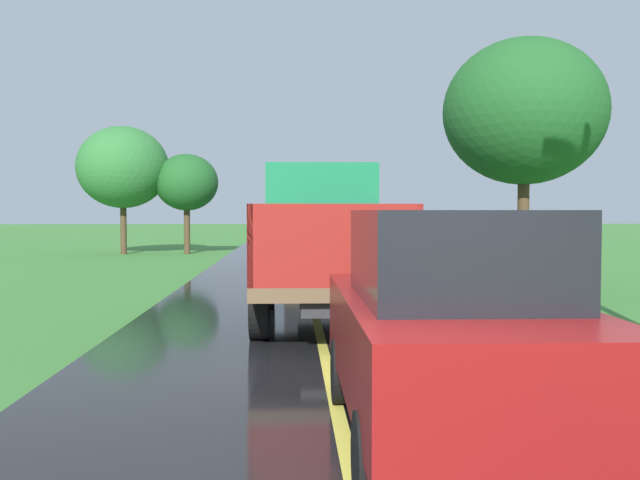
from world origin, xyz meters
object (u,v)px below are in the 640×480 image
roadside_tree_mid_right (123,167)px  roadside_tree_far_left (524,112)px  banana_truck_far (319,225)px  roadside_tree_near_left (187,183)px  following_car (449,325)px  banana_truck_near (322,238)px

roadside_tree_mid_right → roadside_tree_far_left: 20.47m
roadside_tree_far_left → banana_truck_far: bearing=121.3°
banana_truck_far → roadside_tree_near_left: size_ratio=1.28×
roadside_tree_near_left → roadside_tree_mid_right: size_ratio=0.79×
roadside_tree_mid_right → roadside_tree_far_left: bearing=-49.6°
banana_truck_far → following_car: 19.18m
banana_truck_near → roadside_tree_near_left: size_ratio=1.28×
banana_truck_near → following_car: bearing=-84.4°
roadside_tree_mid_right → following_car: (8.90, -27.04, -2.86)m
roadside_tree_mid_right → following_car: roadside_tree_mid_right is taller
roadside_tree_near_left → roadside_tree_mid_right: roadside_tree_mid_right is taller
banana_truck_near → banana_truck_far: same height
banana_truck_far → following_car: size_ratio=1.42×
banana_truck_near → roadside_tree_far_left: bearing=39.5°
banana_truck_far → roadside_tree_mid_right: bearing=137.5°
roadside_tree_far_left → following_car: (-4.37, -11.46, -3.29)m
roadside_tree_near_left → roadside_tree_mid_right: 2.95m
roadside_tree_far_left → following_car: size_ratio=1.50×
banana_truck_near → roadside_tree_far_left: roadside_tree_far_left is taller
roadside_tree_mid_right → roadside_tree_near_left: bearing=0.1°
roadside_tree_near_left → roadside_tree_mid_right: bearing=-179.9°
banana_truck_far → roadside_tree_far_left: 9.47m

